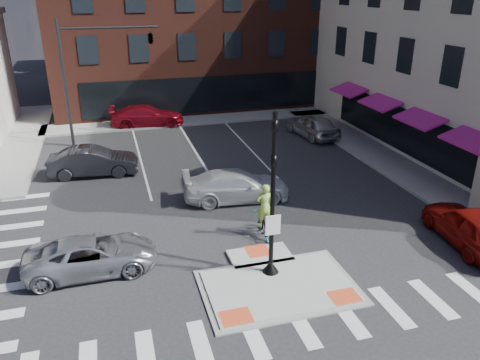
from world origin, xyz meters
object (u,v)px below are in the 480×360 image
object	(u,v)px
bg_car_red	(147,116)
cyclist	(264,219)
bg_car_dark	(93,161)
bg_car_silver	(312,125)
silver_suv	(92,255)
white_pickup	(236,186)
red_sedan	(471,226)

from	to	relation	value
bg_car_red	cyclist	distance (m)	18.59
bg_car_dark	bg_car_silver	distance (m)	15.02
silver_suv	cyclist	world-z (taller)	cyclist
bg_car_red	cyclist	world-z (taller)	cyclist
bg_car_red	bg_car_silver	bearing A→B (deg)	-114.81
white_pickup	cyclist	bearing A→B (deg)	-172.15
red_sedan	silver_suv	bearing A→B (deg)	-2.22
white_pickup	bg_car_red	size ratio (longest dim) A/B	0.96
red_sedan	cyclist	distance (m)	8.35
bg_car_silver	cyclist	distance (m)	14.69
silver_suv	red_sedan	xyz separation A→B (m)	(14.73, -2.28, 0.16)
silver_suv	red_sedan	world-z (taller)	red_sedan
white_pickup	bg_car_red	distance (m)	14.78
bg_car_dark	bg_car_red	world-z (taller)	bg_car_dark
cyclist	bg_car_dark	bearing A→B (deg)	-49.15
silver_suv	bg_car_silver	distance (m)	19.73
silver_suv	cyclist	distance (m)	6.96
silver_suv	bg_car_red	bearing A→B (deg)	-11.97
silver_suv	bg_car_silver	bearing A→B (deg)	-48.60
white_pickup	bg_car_dark	world-z (taller)	bg_car_dark
white_pickup	cyclist	world-z (taller)	cyclist
silver_suv	red_sedan	bearing A→B (deg)	-99.13
bg_car_silver	cyclist	size ratio (longest dim) A/B	2.00
white_pickup	bg_car_red	xyz separation A→B (m)	(-2.88, 14.50, 0.03)
white_pickup	bg_car_silver	bearing A→B (deg)	-36.68
red_sedan	bg_car_red	bearing A→B (deg)	-56.50
cyclist	bg_car_red	bearing A→B (deg)	-76.61
red_sedan	white_pickup	size ratio (longest dim) A/B	0.93
bg_car_red	bg_car_dark	bearing A→B (deg)	160.89
white_pickup	bg_car_red	bearing A→B (deg)	17.17
red_sedan	bg_car_red	distance (m)	23.89
silver_suv	white_pickup	world-z (taller)	white_pickup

